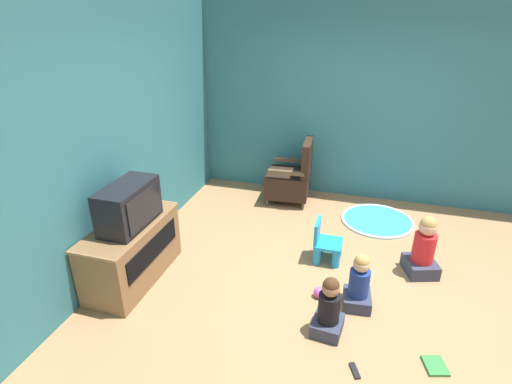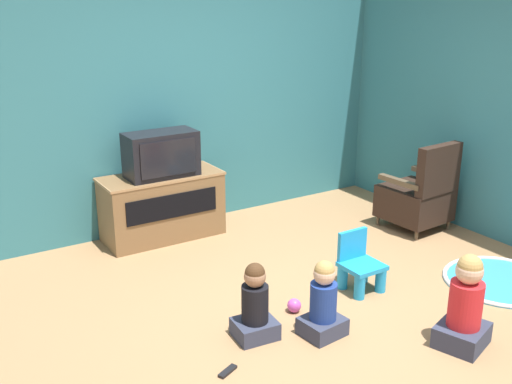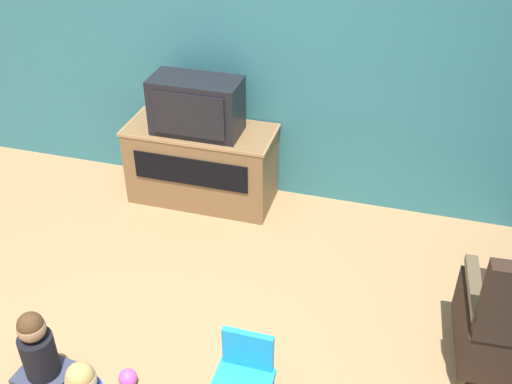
% 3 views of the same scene
% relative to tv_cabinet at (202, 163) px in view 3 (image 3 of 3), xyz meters
% --- Properties ---
extents(wall_back, '(5.31, 0.12, 2.77)m').
position_rel_tv_cabinet_xyz_m(wall_back, '(0.17, 0.33, 1.06)').
color(wall_back, teal).
rests_on(wall_back, ground_plane).
extents(tv_cabinet, '(1.16, 0.50, 0.64)m').
position_rel_tv_cabinet_xyz_m(tv_cabinet, '(0.00, 0.00, 0.00)').
color(tv_cabinet, brown).
rests_on(tv_cabinet, ground_plane).
extents(television, '(0.67, 0.35, 0.43)m').
position_rel_tv_cabinet_xyz_m(television, '(0.00, -0.04, 0.52)').
color(television, black).
rests_on(television, tv_cabinet).
extents(child_watching_center, '(0.31, 0.28, 0.56)m').
position_rel_tv_cabinet_xyz_m(child_watching_center, '(-0.20, -2.02, -0.09)').
color(child_watching_center, '#33384C').
rests_on(child_watching_center, ground_plane).
extents(toy_ball, '(0.11, 0.11, 0.11)m').
position_rel_tv_cabinet_xyz_m(toy_ball, '(0.23, -1.89, -0.28)').
color(toy_ball, '#CC4CB2').
rests_on(toy_ball, ground_plane).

